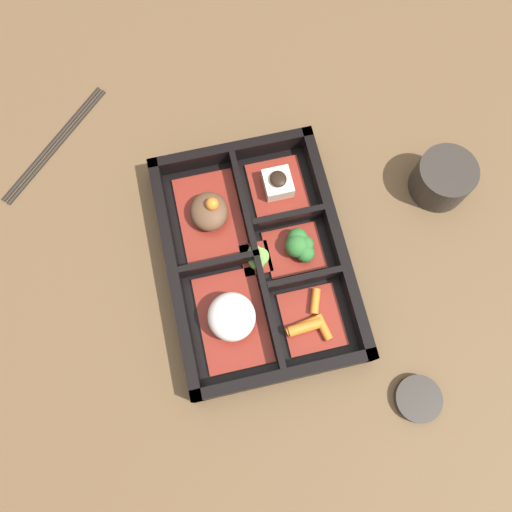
{
  "coord_description": "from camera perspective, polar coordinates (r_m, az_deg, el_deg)",
  "views": [
    {
      "loc": [
        -0.18,
        0.04,
        0.65
      ],
      "look_at": [
        0.0,
        0.0,
        0.03
      ],
      "focal_mm": 35.0,
      "sensor_mm": 36.0,
      "label": 1
    }
  ],
  "objects": [
    {
      "name": "bowl_pickles",
      "position": [
        0.66,
        0.35,
        -0.1
      ],
      "size": [
        0.04,
        0.04,
        0.01
      ],
      "color": "maroon",
      "rests_on": "bento_base"
    },
    {
      "name": "tea_cup",
      "position": [
        0.73,
        20.6,
        8.33
      ],
      "size": [
        0.08,
        0.08,
        0.05
      ],
      "color": "#2D2823",
      "rests_on": "ground_plane"
    },
    {
      "name": "ground_plane",
      "position": [
        0.68,
        0.0,
        -0.61
      ],
      "size": [
        3.0,
        3.0,
        0.0
      ],
      "primitive_type": "plane",
      "color": "brown"
    },
    {
      "name": "bowl_tofu",
      "position": [
        0.69,
        2.49,
        8.11
      ],
      "size": [
        0.08,
        0.08,
        0.03
      ],
      "color": "maroon",
      "rests_on": "bento_base"
    },
    {
      "name": "bento_base",
      "position": [
        0.67,
        0.0,
        -0.49
      ],
      "size": [
        0.33,
        0.23,
        0.01
      ],
      "color": "black",
      "rests_on": "ground_plane"
    },
    {
      "name": "chopsticks",
      "position": [
        0.8,
        -22.03,
        11.87
      ],
      "size": [
        0.16,
        0.17,
        0.01
      ],
      "color": "black",
      "rests_on": "ground_plane"
    },
    {
      "name": "bento_rim",
      "position": [
        0.66,
        0.22,
        -0.08
      ],
      "size": [
        0.33,
        0.23,
        0.04
      ],
      "color": "black",
      "rests_on": "ground_plane"
    },
    {
      "name": "bowl_rice",
      "position": [
        0.63,
        -2.77,
        -7.03
      ],
      "size": [
        0.13,
        0.08,
        0.05
      ],
      "color": "maroon",
      "rests_on": "bento_base"
    },
    {
      "name": "sauce_dish",
      "position": [
        0.67,
        18.04,
        -15.26
      ],
      "size": [
        0.06,
        0.06,
        0.01
      ],
      "color": "#2D2823",
      "rests_on": "ground_plane"
    },
    {
      "name": "bowl_stew",
      "position": [
        0.68,
        -5.32,
        4.92
      ],
      "size": [
        0.13,
        0.08,
        0.04
      ],
      "color": "maroon",
      "rests_on": "bento_base"
    },
    {
      "name": "bowl_greens",
      "position": [
        0.66,
        4.92,
        1.01
      ],
      "size": [
        0.07,
        0.08,
        0.04
      ],
      "color": "maroon",
      "rests_on": "bento_base"
    },
    {
      "name": "bowl_carrots",
      "position": [
        0.64,
        6.31,
        -7.35
      ],
      "size": [
        0.08,
        0.08,
        0.02
      ],
      "color": "maroon",
      "rests_on": "bento_base"
    }
  ]
}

